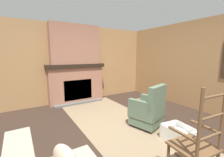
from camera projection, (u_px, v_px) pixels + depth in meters
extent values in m
plane|color=#2D2119|center=(120.00, 136.00, 2.84)|extent=(14.00, 14.00, 0.00)
cube|color=#9E7247|center=(74.00, 64.00, 4.87)|extent=(0.06, 5.84, 2.47)
cube|color=#9E7247|center=(201.00, 66.00, 4.03)|extent=(5.84, 0.06, 2.47)
cube|color=#93604C|center=(77.00, 85.00, 4.81)|extent=(0.32, 1.71, 1.13)
cube|color=black|center=(78.00, 90.00, 4.73)|extent=(0.08, 0.89, 0.63)
cube|color=#565451|center=(80.00, 103.00, 4.69)|extent=(0.16, 1.54, 0.06)
cube|color=black|center=(76.00, 66.00, 4.72)|extent=(0.42, 1.81, 0.11)
cube|color=#93604C|center=(75.00, 44.00, 4.61)|extent=(0.28, 1.50, 1.21)
cube|color=#7A664C|center=(118.00, 124.00, 3.32)|extent=(3.91, 1.60, 0.01)
cube|color=#516651|center=(146.00, 118.00, 3.20)|extent=(0.68, 0.68, 0.24)
cube|color=#516651|center=(147.00, 112.00, 3.18)|extent=(0.72, 0.72, 0.18)
cube|color=#516651|center=(158.00, 98.00, 2.97)|extent=(0.28, 0.59, 0.50)
cube|color=#516651|center=(140.00, 106.00, 2.98)|extent=(0.53, 0.23, 0.20)
cube|color=#516651|center=(152.00, 100.00, 3.34)|extent=(0.53, 0.23, 0.20)
cylinder|color=#332319|center=(131.00, 125.00, 3.21)|extent=(0.06, 0.06, 0.06)
cylinder|color=#332319|center=(142.00, 118.00, 3.55)|extent=(0.06, 0.06, 0.06)
cylinder|color=#332319|center=(151.00, 133.00, 2.90)|extent=(0.06, 0.06, 0.06)
cylinder|color=#332319|center=(161.00, 124.00, 3.24)|extent=(0.06, 0.06, 0.06)
cylinder|color=brown|center=(168.00, 157.00, 1.90)|extent=(0.04, 0.04, 0.38)
cylinder|color=brown|center=(189.00, 149.00, 2.07)|extent=(0.04, 0.04, 0.38)
cube|color=brown|center=(193.00, 146.00, 1.80)|extent=(0.47, 0.51, 0.02)
cylinder|color=brown|center=(200.00, 126.00, 1.49)|extent=(0.04, 0.04, 0.79)
cylinder|color=brown|center=(223.00, 119.00, 1.66)|extent=(0.04, 0.04, 0.79)
cylinder|color=brown|center=(210.00, 136.00, 1.60)|extent=(0.07, 0.39, 0.03)
cylinder|color=brown|center=(212.00, 117.00, 1.57)|extent=(0.07, 0.39, 0.03)
cylinder|color=brown|center=(215.00, 96.00, 1.53)|extent=(0.07, 0.39, 0.03)
cube|color=brown|center=(183.00, 134.00, 1.68)|extent=(0.39, 0.08, 0.02)
cube|color=brown|center=(205.00, 127.00, 1.85)|extent=(0.39, 0.08, 0.02)
cylinder|color=brown|center=(137.00, 103.00, 4.51)|extent=(0.15, 0.44, 0.15)
cylinder|color=brown|center=(140.00, 105.00, 4.38)|extent=(0.15, 0.44, 0.15)
cylinder|color=brown|center=(144.00, 106.00, 4.25)|extent=(0.15, 0.44, 0.15)
cylinder|color=brown|center=(140.00, 101.00, 4.36)|extent=(0.15, 0.44, 0.15)
cube|color=white|center=(178.00, 142.00, 2.64)|extent=(0.53, 0.46, 0.01)
cube|color=white|center=(190.00, 142.00, 2.40)|extent=(0.07, 0.40, 0.29)
cube|color=white|center=(168.00, 129.00, 2.82)|extent=(0.07, 0.40, 0.29)
cube|color=white|center=(186.00, 132.00, 2.69)|extent=(0.48, 0.08, 0.29)
cube|color=white|center=(170.00, 137.00, 2.54)|extent=(0.48, 0.08, 0.29)
ellipsoid|color=white|center=(178.00, 134.00, 2.61)|extent=(0.42, 0.37, 0.17)
ellipsoid|color=#47708E|center=(67.00, 63.00, 4.59)|extent=(0.12, 0.12, 0.09)
cylinder|color=white|center=(67.00, 59.00, 4.57)|extent=(0.06, 0.06, 0.16)
cube|color=gray|center=(88.00, 62.00, 4.95)|extent=(0.13, 0.23, 0.12)
cube|color=silver|center=(89.00, 62.00, 4.89)|extent=(0.01, 0.04, 0.02)
cylinder|color=#336093|center=(74.00, 60.00, 4.71)|extent=(0.07, 0.25, 0.24)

